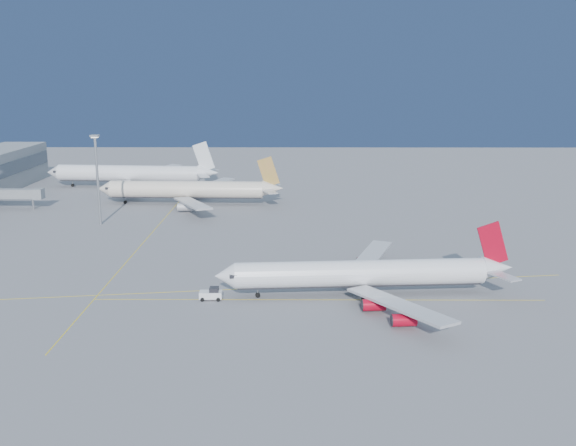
% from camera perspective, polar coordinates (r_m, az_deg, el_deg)
% --- Properties ---
extents(ground, '(500.00, 500.00, 0.00)m').
position_cam_1_polar(ground, '(141.98, 0.52, -4.89)').
color(ground, slate).
rests_on(ground, ground).
extents(jet_bridge, '(23.60, 3.60, 6.90)m').
position_cam_1_polar(jet_bridge, '(230.03, -23.43, 2.40)').
color(jet_bridge, gray).
rests_on(jet_bridge, ground).
extents(taxiway_lines, '(118.86, 140.00, 0.02)m').
position_cam_1_polar(taxiway_lines, '(148.70, -5.18, -4.09)').
color(taxiway_lines, yellow).
rests_on(taxiway_lines, ground).
extents(airliner_virgin, '(61.04, 54.68, 15.05)m').
position_cam_1_polar(airliner_virgin, '(130.94, 6.99, -4.49)').
color(airliner_virgin, white).
rests_on(airliner_virgin, ground).
extents(airliner_etihad, '(63.89, 59.08, 16.69)m').
position_cam_1_polar(airliner_etihad, '(221.58, -8.65, 2.95)').
color(airliner_etihad, beige).
rests_on(airliner_etihad, ground).
extents(airliner_third, '(68.73, 63.19, 18.43)m').
position_cam_1_polar(airliner_third, '(258.04, -13.68, 4.29)').
color(airliner_third, white).
rests_on(airliner_third, ground).
extents(pushback_tug, '(4.52, 2.80, 2.53)m').
position_cam_1_polar(pushback_tug, '(129.43, -6.82, -6.28)').
color(pushback_tug, white).
rests_on(pushback_tug, ground).
extents(light_mast, '(2.30, 2.30, 26.57)m').
position_cam_1_polar(light_mast, '(196.13, -16.60, 4.35)').
color(light_mast, gray).
rests_on(light_mast, ground).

